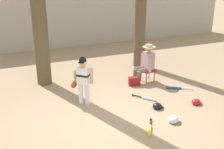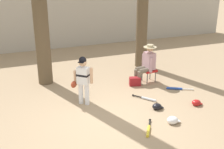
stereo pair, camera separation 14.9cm
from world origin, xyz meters
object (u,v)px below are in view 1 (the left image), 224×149
object	(u,v)px
bat_yellow_trainer	(150,129)
batting_helmet_black	(157,106)
batting_helmet_red	(196,102)
handbag_beside_stool	(134,81)
tree_behind_spectator	(141,0)
young_ballplayer	(83,78)
bat_blue_youth	(176,88)
folding_stool	(148,70)
seated_spectator	(146,62)
bat_aluminum_silver	(147,98)
batting_helmet_white	(174,120)

from	to	relation	value
bat_yellow_trainer	batting_helmet_black	size ratio (longest dim) A/B	2.20
batting_helmet_red	handbag_beside_stool	bearing A→B (deg)	116.46
tree_behind_spectator	batting_helmet_black	world-z (taller)	tree_behind_spectator
young_ballplayer	handbag_beside_stool	distance (m)	2.03
young_ballplayer	bat_blue_youth	world-z (taller)	young_ballplayer
folding_stool	seated_spectator	distance (m)	0.29
bat_aluminum_silver	batting_helmet_black	xyz separation A→B (m)	(-0.02, -0.58, 0.04)
bat_aluminum_silver	batting_helmet_red	world-z (taller)	batting_helmet_red
handbag_beside_stool	bat_aluminum_silver	world-z (taller)	handbag_beside_stool
bat_aluminum_silver	batting_helmet_black	distance (m)	0.58
batting_helmet_black	bat_yellow_trainer	bearing A→B (deg)	-129.69
seated_spectator	bat_aluminum_silver	world-z (taller)	seated_spectator
handbag_beside_stool	batting_helmet_red	xyz separation A→B (m)	(0.90, -1.82, -0.06)
bat_aluminum_silver	batting_helmet_white	size ratio (longest dim) A/B	1.95
young_ballplayer	folding_stool	size ratio (longest dim) A/B	3.04
young_ballplayer	batting_helmet_black	world-z (taller)	young_ballplayer
batting_helmet_black	handbag_beside_stool	bearing A→B (deg)	84.14
batting_helmet_white	seated_spectator	bearing A→B (deg)	75.86
tree_behind_spectator	handbag_beside_stool	bearing A→B (deg)	-122.02
tree_behind_spectator	batting_helmet_black	size ratio (longest dim) A/B	18.24
young_ballplayer	batting_helmet_white	size ratio (longest dim) A/B	4.17
young_ballplayer	batting_helmet_black	xyz separation A→B (m)	(1.66, -0.99, -0.67)
tree_behind_spectator	handbag_beside_stool	world-z (taller)	tree_behind_spectator
young_ballplayer	batting_helmet_black	distance (m)	2.04
batting_helmet_white	batting_helmet_red	bearing A→B (deg)	27.31
handbag_beside_stool	bat_blue_youth	xyz separation A→B (m)	(1.00, -0.74, -0.10)
young_ballplayer	bat_yellow_trainer	size ratio (longest dim) A/B	2.06
young_ballplayer	tree_behind_spectator	bearing A→B (deg)	38.53
bat_aluminum_silver	bat_blue_youth	world-z (taller)	same
young_ballplayer	batting_helmet_white	world-z (taller)	young_ballplayer
young_ballplayer	handbag_beside_stool	world-z (taller)	young_ballplayer
bat_aluminum_silver	tree_behind_spectator	bearing A→B (deg)	66.56
handbag_beside_stool	bat_blue_youth	size ratio (longest dim) A/B	0.49
handbag_beside_stool	bat_aluminum_silver	xyz separation A→B (m)	(-0.14, -1.05, -0.10)
bat_aluminum_silver	young_ballplayer	bearing A→B (deg)	166.46
young_ballplayer	bat_blue_youth	bearing A→B (deg)	-2.10
young_ballplayer	handbag_beside_stool	size ratio (longest dim) A/B	3.84
young_ballplayer	batting_helmet_red	world-z (taller)	young_ballplayer
handbag_beside_stool	batting_helmet_white	size ratio (longest dim) A/B	1.09
handbag_beside_stool	bat_aluminum_silver	distance (m)	1.06
tree_behind_spectator	young_ballplayer	distance (m)	3.97
batting_helmet_black	batting_helmet_red	distance (m)	1.09
batting_helmet_white	handbag_beside_stool	bearing A→B (deg)	85.48
tree_behind_spectator	seated_spectator	size ratio (longest dim) A/B	4.37
bat_aluminum_silver	bat_blue_youth	xyz separation A→B (m)	(1.15, 0.30, 0.00)
seated_spectator	batting_helmet_white	world-z (taller)	seated_spectator
bat_blue_youth	batting_helmet_white	bearing A→B (deg)	-126.05
batting_helmet_black	batting_helmet_white	xyz separation A→B (m)	(-0.02, -0.75, 0.01)
folding_stool	bat_aluminum_silver	bearing A→B (deg)	-120.21
tree_behind_spectator	young_ballplayer	size ratio (longest dim) A/B	4.02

